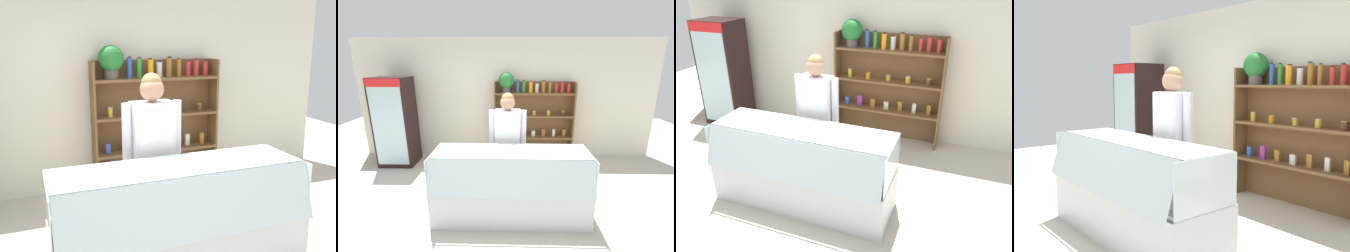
{
  "view_description": "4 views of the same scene",
  "coord_description": "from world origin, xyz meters",
  "views": [
    {
      "loc": [
        -1.02,
        -2.69,
        2.04
      ],
      "look_at": [
        0.21,
        0.54,
        1.24
      ],
      "focal_mm": 40.0,
      "sensor_mm": 36.0,
      "label": 1
    },
    {
      "loc": [
        0.13,
        -2.81,
        2.2
      ],
      "look_at": [
        0.05,
        0.73,
        1.18
      ],
      "focal_mm": 24.0,
      "sensor_mm": 36.0,
      "label": 2
    },
    {
      "loc": [
        1.78,
        -2.91,
        2.64
      ],
      "look_at": [
        0.45,
        0.59,
        0.87
      ],
      "focal_mm": 35.0,
      "sensor_mm": 36.0,
      "label": 3
    },
    {
      "loc": [
        3.25,
        -1.94,
        1.57
      ],
      "look_at": [
        0.2,
        0.64,
        1.11
      ],
      "focal_mm": 40.0,
      "sensor_mm": 36.0,
      "label": 4
    }
  ],
  "objects": [
    {
      "name": "deli_display_case",
      "position": [
        0.12,
        0.04,
        0.31
      ],
      "size": [
        2.17,
        0.78,
        1.01
      ],
      "color": "silver",
      "rests_on": "ground"
    },
    {
      "name": "back_wall",
      "position": [
        0.0,
        2.33,
        1.35
      ],
      "size": [
        6.8,
        0.1,
        2.7
      ],
      "primitive_type": "cube",
      "color": "silver",
      "rests_on": "ground"
    },
    {
      "name": "shelving_unit",
      "position": [
        0.51,
        2.13,
        1.15
      ],
      "size": [
        1.76,
        0.34,
        1.97
      ],
      "color": "brown",
      "rests_on": "ground"
    },
    {
      "name": "shop_clerk",
      "position": [
        0.07,
        0.6,
        1.04
      ],
      "size": [
        0.59,
        0.25,
        1.74
      ],
      "color": "#4C4233",
      "rests_on": "ground"
    }
  ]
}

